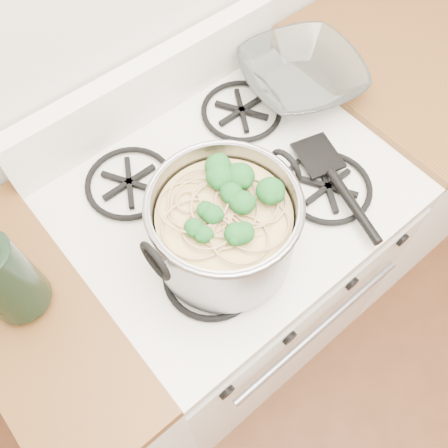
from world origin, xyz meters
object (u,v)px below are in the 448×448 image
Objects in this scene: gas_range at (228,272)px; glass_bowl at (300,82)px; spatula at (318,154)px; stock_pot at (224,229)px.

glass_bowl reaches higher than gas_range.
glass_bowl reaches higher than spatula.
stock_pot reaches higher than spatula.
gas_range is 2.88× the size of stock_pot.
glass_bowl is (0.33, 0.11, 0.50)m from gas_range.
stock_pot is 2.70× the size of glass_bowl.
spatula is at bearing 8.41° from stock_pot.
spatula is 0.23m from glass_bowl.
gas_range is 0.61m from glass_bowl.
glass_bowl is at bearing 72.66° from spatula.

